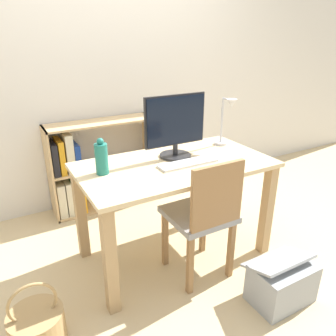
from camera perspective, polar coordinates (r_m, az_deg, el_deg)
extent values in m
plane|color=#CCB284|center=(2.59, 1.11, -14.41)|extent=(10.00, 10.00, 0.00)
cube|color=silver|center=(3.14, -9.94, 17.51)|extent=(8.00, 0.05, 2.60)
cube|color=#D8BC8C|center=(2.23, 1.25, 0.53)|extent=(1.32, 0.72, 0.03)
cube|color=tan|center=(1.96, -10.05, -15.83)|extent=(0.07, 0.07, 0.70)
cube|color=tan|center=(2.52, 16.83, -7.03)|extent=(0.07, 0.07, 0.70)
cube|color=tan|center=(2.45, -14.96, -7.71)|extent=(0.07, 0.07, 0.70)
cube|color=tan|center=(2.93, 8.38, -2.04)|extent=(0.07, 0.07, 0.70)
cylinder|color=#232326|center=(2.34, 1.26, 2.21)|extent=(0.22, 0.22, 0.02)
cylinder|color=#232326|center=(2.33, 1.27, 3.37)|extent=(0.04, 0.04, 0.08)
cube|color=#232326|center=(2.27, 1.24, 8.32)|extent=(0.46, 0.02, 0.35)
cube|color=black|center=(2.27, 1.32, 8.29)|extent=(0.44, 0.03, 0.33)
cube|color=silver|center=(2.21, 3.47, 0.85)|extent=(0.42, 0.12, 0.02)
cylinder|color=#1E7266|center=(2.06, -11.49, 1.54)|extent=(0.08, 0.08, 0.20)
sphere|color=#1E7266|center=(2.03, -11.74, 4.54)|extent=(0.04, 0.04, 0.04)
cylinder|color=#B7B7BC|center=(2.64, 9.10, 4.31)|extent=(0.10, 0.10, 0.02)
cylinder|color=#B7B7BC|center=(2.59, 9.34, 8.15)|extent=(0.02, 0.02, 0.34)
cylinder|color=#B7B7BC|center=(2.51, 10.31, 11.69)|extent=(0.01, 0.10, 0.01)
cone|color=#B7B7BC|center=(2.48, 11.01, 11.02)|extent=(0.08, 0.08, 0.06)
cube|color=gray|center=(2.19, 5.30, -8.04)|extent=(0.40, 0.40, 0.04)
cube|color=olive|center=(1.95, 8.58, -4.83)|extent=(0.36, 0.03, 0.40)
cube|color=olive|center=(2.13, 3.85, -16.50)|extent=(0.04, 0.04, 0.43)
cube|color=olive|center=(2.29, 10.88, -13.77)|extent=(0.04, 0.04, 0.43)
cube|color=olive|center=(2.36, -0.51, -12.20)|extent=(0.04, 0.04, 0.43)
cube|color=olive|center=(2.50, 6.11, -10.08)|extent=(0.04, 0.04, 0.43)
cube|color=tan|center=(3.02, -19.82, -1.13)|extent=(0.02, 0.28, 0.83)
cube|color=tan|center=(3.28, -3.23, 2.09)|extent=(0.02, 0.28, 0.83)
cube|color=tan|center=(3.28, -10.65, -6.03)|extent=(0.98, 0.28, 0.02)
cube|color=tan|center=(2.99, -11.76, 7.79)|extent=(0.98, 0.28, 0.02)
cube|color=tan|center=(3.11, -11.18, 0.55)|extent=(0.94, 0.28, 0.02)
cube|color=beige|center=(3.12, -18.29, -4.97)|extent=(0.07, 0.24, 0.31)
cube|color=beige|center=(3.13, -17.08, -4.70)|extent=(0.05, 0.24, 0.32)
cube|color=#2D7F38|center=(3.13, -16.08, -4.17)|extent=(0.04, 0.24, 0.36)
cube|color=orange|center=(3.16, -15.01, -4.55)|extent=(0.05, 0.24, 0.28)
cube|color=black|center=(2.97, -19.36, 1.66)|extent=(0.05, 0.24, 0.28)
cube|color=orange|center=(2.98, -18.32, 2.02)|extent=(0.05, 0.24, 0.30)
cube|color=beige|center=(2.98, -17.09, 2.70)|extent=(0.07, 0.24, 0.35)
cube|color=navy|center=(3.01, -15.86, 1.99)|extent=(0.05, 0.24, 0.24)
cylinder|color=tan|center=(2.04, -21.73, -24.64)|extent=(0.29, 0.29, 0.22)
torus|color=tan|center=(1.92, -22.54, -20.93)|extent=(0.24, 0.02, 0.24)
cube|color=#999EA3|center=(2.25, 19.18, -18.42)|extent=(0.38, 0.25, 0.26)
cube|color=#999EA3|center=(2.19, 18.66, -15.02)|extent=(0.39, 0.25, 0.10)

